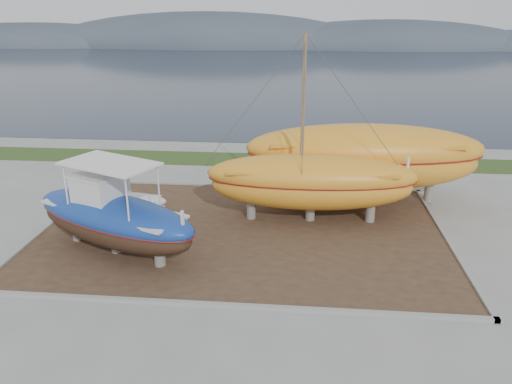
# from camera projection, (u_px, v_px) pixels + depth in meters

# --- Properties ---
(ground) EXTENTS (140.00, 140.00, 0.00)m
(ground) POSITION_uv_depth(u_px,v_px,m) (230.00, 276.00, 19.03)
(ground) COLOR gray
(ground) RESTS_ON ground
(dirt_patch) EXTENTS (18.00, 12.00, 0.06)m
(dirt_patch) POSITION_uv_depth(u_px,v_px,m) (242.00, 232.00, 22.76)
(dirt_patch) COLOR #422D1E
(dirt_patch) RESTS_ON ground
(curb_frame) EXTENTS (18.60, 12.60, 0.15)m
(curb_frame) POSITION_uv_depth(u_px,v_px,m) (242.00, 231.00, 22.74)
(curb_frame) COLOR gray
(curb_frame) RESTS_ON ground
(grass_strip) EXTENTS (44.00, 3.00, 0.08)m
(grass_strip) POSITION_uv_depth(u_px,v_px,m) (263.00, 160.00, 33.50)
(grass_strip) COLOR #284219
(grass_strip) RESTS_ON ground
(sea) EXTENTS (260.00, 100.00, 0.04)m
(sea) POSITION_uv_depth(u_px,v_px,m) (289.00, 69.00, 84.42)
(sea) COLOR #192332
(sea) RESTS_ON ground
(mountain_ridge) EXTENTS (200.00, 36.00, 20.00)m
(mountain_ridge) POSITION_uv_depth(u_px,v_px,m) (295.00, 46.00, 135.80)
(mountain_ridge) COLOR #333D49
(mountain_ridge) RESTS_ON ground
(blue_caique) EXTENTS (8.41, 5.67, 3.90)m
(blue_caique) POSITION_uv_depth(u_px,v_px,m) (113.00, 208.00, 20.19)
(blue_caique) COLOR navy
(blue_caique) RESTS_ON dirt_patch
(white_dinghy) EXTENTS (3.76, 1.49, 1.12)m
(white_dinghy) POSITION_uv_depth(u_px,v_px,m) (130.00, 205.00, 24.24)
(white_dinghy) COLOR silver
(white_dinghy) RESTS_ON dirt_patch
(orange_sailboat) EXTENTS (9.92, 3.16, 8.57)m
(orange_sailboat) POSITION_uv_depth(u_px,v_px,m) (313.00, 133.00, 22.53)
(orange_sailboat) COLOR orange
(orange_sailboat) RESTS_ON dirt_patch
(orange_bare_hull) EXTENTS (12.32, 4.33, 3.98)m
(orange_bare_hull) POSITION_uv_depth(u_px,v_px,m) (363.00, 165.00, 25.69)
(orange_bare_hull) COLOR orange
(orange_bare_hull) RESTS_ON dirt_patch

